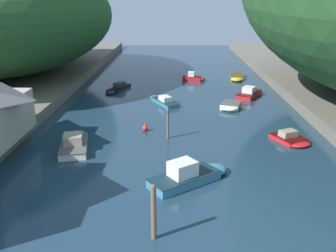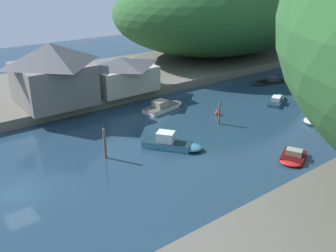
{
  "view_description": "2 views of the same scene",
  "coord_description": "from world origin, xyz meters",
  "px_view_note": "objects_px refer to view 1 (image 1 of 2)",
  "views": [
    {
      "loc": [
        -0.15,
        -8.06,
        12.32
      ],
      "look_at": [
        -0.66,
        20.52,
        2.45
      ],
      "focal_mm": 40.0,
      "sensor_mm": 36.0,
      "label": 1
    },
    {
      "loc": [
        28.85,
        -6.04,
        17.42
      ],
      "look_at": [
        -0.75,
        16.47,
        1.68
      ],
      "focal_mm": 40.0,
      "sensor_mm": 36.0,
      "label": 2
    }
  ],
  "objects_px": {
    "boat_mid_channel": "(194,78)",
    "boat_white_cruiser": "(230,106)",
    "boat_small_dinghy": "(291,139)",
    "boat_navy_launch": "(117,88)",
    "boat_moored_right": "(237,77)",
    "channel_buoy_near": "(145,128)",
    "boat_cabin_cruiser": "(163,100)",
    "boat_far_right_bank": "(250,93)",
    "boat_open_rowboat": "(74,142)",
    "boat_red_skiff": "(191,175)"
  },
  "relations": [
    {
      "from": "boat_small_dinghy",
      "to": "boat_far_right_bank",
      "type": "bearing_deg",
      "value": -113.69
    },
    {
      "from": "boat_mid_channel",
      "to": "boat_moored_right",
      "type": "distance_m",
      "value": 7.06
    },
    {
      "from": "boat_cabin_cruiser",
      "to": "boat_small_dinghy",
      "type": "height_order",
      "value": "boat_cabin_cruiser"
    },
    {
      "from": "boat_small_dinghy",
      "to": "boat_cabin_cruiser",
      "type": "bearing_deg",
      "value": -72.59
    },
    {
      "from": "boat_red_skiff",
      "to": "boat_white_cruiser",
      "type": "distance_m",
      "value": 18.92
    },
    {
      "from": "boat_navy_launch",
      "to": "boat_far_right_bank",
      "type": "bearing_deg",
      "value": -171.47
    },
    {
      "from": "boat_cabin_cruiser",
      "to": "boat_navy_launch",
      "type": "xyz_separation_m",
      "value": [
        -6.53,
        6.38,
        0.01
      ]
    },
    {
      "from": "boat_mid_channel",
      "to": "boat_open_rowboat",
      "type": "distance_m",
      "value": 29.63
    },
    {
      "from": "boat_far_right_bank",
      "to": "channel_buoy_near",
      "type": "xyz_separation_m",
      "value": [
        -12.85,
        -14.03,
        -0.08
      ]
    },
    {
      "from": "boat_open_rowboat",
      "to": "boat_far_right_bank",
      "type": "bearing_deg",
      "value": 32.99
    },
    {
      "from": "boat_open_rowboat",
      "to": "boat_moored_right",
      "type": "xyz_separation_m",
      "value": [
        18.62,
        28.65,
        -0.12
      ]
    },
    {
      "from": "channel_buoy_near",
      "to": "boat_open_rowboat",
      "type": "bearing_deg",
      "value": -144.82
    },
    {
      "from": "boat_cabin_cruiser",
      "to": "boat_navy_launch",
      "type": "bearing_deg",
      "value": 107.76
    },
    {
      "from": "boat_cabin_cruiser",
      "to": "boat_far_right_bank",
      "type": "height_order",
      "value": "boat_far_right_bank"
    },
    {
      "from": "boat_mid_channel",
      "to": "boat_navy_launch",
      "type": "height_order",
      "value": "boat_mid_channel"
    },
    {
      "from": "boat_red_skiff",
      "to": "boat_navy_launch",
      "type": "height_order",
      "value": "boat_red_skiff"
    },
    {
      "from": "boat_mid_channel",
      "to": "boat_moored_right",
      "type": "height_order",
      "value": "boat_mid_channel"
    },
    {
      "from": "boat_cabin_cruiser",
      "to": "boat_small_dinghy",
      "type": "xyz_separation_m",
      "value": [
        11.93,
        -12.92,
        -0.01
      ]
    },
    {
      "from": "boat_moored_right",
      "to": "boat_white_cruiser",
      "type": "bearing_deg",
      "value": 89.7
    },
    {
      "from": "boat_cabin_cruiser",
      "to": "boat_red_skiff",
      "type": "distance_m",
      "value": 20.86
    },
    {
      "from": "boat_mid_channel",
      "to": "boat_moored_right",
      "type": "bearing_deg",
      "value": 113.14
    },
    {
      "from": "boat_mid_channel",
      "to": "boat_cabin_cruiser",
      "type": "distance_m",
      "value": 13.56
    },
    {
      "from": "boat_white_cruiser",
      "to": "boat_navy_launch",
      "type": "bearing_deg",
      "value": -11.71
    },
    {
      "from": "boat_far_right_bank",
      "to": "boat_open_rowboat",
      "type": "relative_size",
      "value": 0.93
    },
    {
      "from": "boat_white_cruiser",
      "to": "boat_far_right_bank",
      "type": "relative_size",
      "value": 0.64
    },
    {
      "from": "boat_cabin_cruiser",
      "to": "boat_white_cruiser",
      "type": "bearing_deg",
      "value": -45.64
    },
    {
      "from": "boat_moored_right",
      "to": "boat_mid_channel",
      "type": "bearing_deg",
      "value": 23.03
    },
    {
      "from": "boat_open_rowboat",
      "to": "boat_small_dinghy",
      "type": "bearing_deg",
      "value": -6.73
    },
    {
      "from": "boat_cabin_cruiser",
      "to": "boat_open_rowboat",
      "type": "height_order",
      "value": "boat_open_rowboat"
    },
    {
      "from": "boat_far_right_bank",
      "to": "channel_buoy_near",
      "type": "bearing_deg",
      "value": -103.0
    },
    {
      "from": "boat_mid_channel",
      "to": "boat_white_cruiser",
      "type": "distance_m",
      "value": 15.72
    },
    {
      "from": "boat_cabin_cruiser",
      "to": "boat_open_rowboat",
      "type": "relative_size",
      "value": 0.92
    },
    {
      "from": "boat_small_dinghy",
      "to": "boat_navy_launch",
      "type": "bearing_deg",
      "value": -71.57
    },
    {
      "from": "boat_small_dinghy",
      "to": "channel_buoy_near",
      "type": "height_order",
      "value": "boat_small_dinghy"
    },
    {
      "from": "boat_white_cruiser",
      "to": "boat_cabin_cruiser",
      "type": "bearing_deg",
      "value": 2.21
    },
    {
      "from": "boat_mid_channel",
      "to": "boat_red_skiff",
      "type": "xyz_separation_m",
      "value": [
        -1.84,
        -33.49,
        0.04
      ]
    },
    {
      "from": "boat_red_skiff",
      "to": "channel_buoy_near",
      "type": "xyz_separation_m",
      "value": [
        -4.01,
        10.42,
        -0.18
      ]
    },
    {
      "from": "boat_mid_channel",
      "to": "boat_moored_right",
      "type": "relative_size",
      "value": 0.66
    },
    {
      "from": "boat_cabin_cruiser",
      "to": "boat_moored_right",
      "type": "height_order",
      "value": "boat_cabin_cruiser"
    },
    {
      "from": "boat_far_right_bank",
      "to": "boat_open_rowboat",
      "type": "distance_m",
      "value": 26.08
    },
    {
      "from": "boat_white_cruiser",
      "to": "boat_moored_right",
      "type": "xyz_separation_m",
      "value": [
        3.44,
        16.77,
        -0.03
      ]
    },
    {
      "from": "boat_navy_launch",
      "to": "boat_far_right_bank",
      "type": "distance_m",
      "value": 18.19
    },
    {
      "from": "boat_small_dinghy",
      "to": "channel_buoy_near",
      "type": "distance_m",
      "value": 13.58
    },
    {
      "from": "boat_open_rowboat",
      "to": "boat_small_dinghy",
      "type": "relative_size",
      "value": 1.58
    },
    {
      "from": "boat_mid_channel",
      "to": "boat_far_right_bank",
      "type": "xyz_separation_m",
      "value": [
        7.0,
        -9.04,
        -0.05
      ]
    },
    {
      "from": "boat_mid_channel",
      "to": "channel_buoy_near",
      "type": "xyz_separation_m",
      "value": [
        -5.85,
        -23.08,
        -0.13
      ]
    },
    {
      "from": "boat_open_rowboat",
      "to": "boat_moored_right",
      "type": "bearing_deg",
      "value": 45.81
    },
    {
      "from": "boat_mid_channel",
      "to": "boat_white_cruiser",
      "type": "height_order",
      "value": "boat_mid_channel"
    },
    {
      "from": "boat_small_dinghy",
      "to": "boat_moored_right",
      "type": "distance_m",
      "value": 27.17
    },
    {
      "from": "boat_red_skiff",
      "to": "boat_small_dinghy",
      "type": "height_order",
      "value": "boat_red_skiff"
    }
  ]
}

